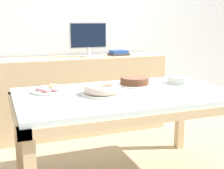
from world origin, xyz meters
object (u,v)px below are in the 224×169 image
Objects in this scene: pastry_platter at (50,90)px; tealight_near_front at (105,84)px; tealight_near_cakes at (194,80)px; tealight_centre at (82,87)px; cake_chocolate_round at (135,82)px; plate_stack at (179,80)px; cake_golden_bundt at (102,90)px; book_stack at (119,53)px; computer_monitor at (88,40)px.

pastry_platter is 7.75× the size of tealight_near_front.
tealight_near_cakes is 0.81m from tealight_near_front.
tealight_centre is at bearing 176.43° from tealight_near_cakes.
cake_chocolate_round is 1.44× the size of plate_stack.
cake_chocolate_round is 0.95× the size of cake_golden_bundt.
tealight_near_cakes is (0.57, -0.02, -0.02)m from cake_chocolate_round.
tealight_near_cakes is at bearing -73.53° from book_stack.
pastry_platter is (-0.60, -0.99, -0.31)m from computer_monitor.
cake_chocolate_round reaches higher than plate_stack.
book_stack is at bearing 75.29° from cake_chocolate_round.
cake_golden_bundt is 0.95m from tealight_near_cakes.
tealight_near_cakes is at bearing -2.15° from pastry_platter.
tealight_near_front is at bearing 13.30° from tealight_centre.
computer_monitor is at bearing 122.95° from tealight_near_cakes.
book_stack is 1.09m from tealight_near_cakes.
cake_golden_bundt is (-0.36, -0.21, 0.00)m from cake_chocolate_round.
tealight_centre is at bearing -109.75° from computer_monitor.
plate_stack reaches higher than tealight_near_cakes.
tealight_near_front is at bearing 171.78° from tealight_near_cakes.
plate_stack is 0.18m from tealight_near_cakes.
tealight_near_front is (0.47, 0.07, -0.00)m from pastry_platter.
book_stack reaches higher than cake_chocolate_round.
tealight_near_front is at bearing 8.14° from pastry_platter.
tealight_centre is (-0.35, -0.97, -0.31)m from computer_monitor.
plate_stack reaches higher than pastry_platter.
book_stack reaches higher than tealight_near_front.
cake_golden_bundt is (-0.62, -1.22, -0.13)m from book_stack.
cake_golden_bundt is 1.02× the size of pastry_platter.
computer_monitor is at bearing 58.57° from pastry_platter.
plate_stack is at bearing -65.04° from computer_monitor.
tealight_near_cakes and tealight_near_front have the same top height.
tealight_near_front is (0.22, 0.05, 0.00)m from tealight_centre.
tealight_near_cakes is at bearing 12.04° from plate_stack.
cake_golden_bundt is 0.33m from tealight_near_front.
cake_chocolate_round is 0.40m from plate_stack.
tealight_near_cakes and tealight_centre have the same top height.
cake_chocolate_round is 0.25m from tealight_near_front.
pastry_platter is 7.75× the size of tealight_near_cakes.
cake_golden_bundt reaches higher than tealight_near_front.
cake_chocolate_round is at bearing -104.71° from book_stack.
plate_stack is 0.85m from tealight_centre.
tealight_centre is 1.00× the size of tealight_near_front.
tealight_near_cakes is at bearing -3.57° from tealight_centre.
plate_stack is 5.25× the size of tealight_near_front.
tealight_near_cakes is 1.00× the size of tealight_centre.
pastry_platter is at bearing 145.21° from cake_golden_bundt.
cake_golden_bundt is at bearing -168.45° from tealight_near_cakes.
tealight_centre is at bearing 174.48° from cake_chocolate_round.
pastry_platter is at bearing -171.86° from tealight_near_front.
computer_monitor is 1.08m from tealight_centre.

